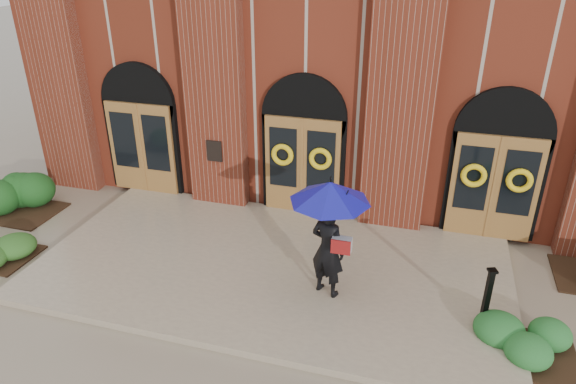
% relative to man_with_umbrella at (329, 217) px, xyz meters
% --- Properties ---
extents(ground, '(90.00, 90.00, 0.00)m').
position_rel_man_with_umbrella_xyz_m(ground, '(-1.36, 0.48, -1.84)').
color(ground, gray).
rests_on(ground, ground).
extents(landing, '(10.00, 5.30, 0.15)m').
position_rel_man_with_umbrella_xyz_m(landing, '(-1.36, 0.63, -1.76)').
color(landing, tan).
rests_on(landing, ground).
extents(church_building, '(16.20, 12.53, 7.00)m').
position_rel_man_with_umbrella_xyz_m(church_building, '(-1.36, 9.26, 1.67)').
color(church_building, '#5F2214').
rests_on(church_building, ground).
extents(man_with_umbrella, '(1.95, 1.95, 2.41)m').
position_rel_man_with_umbrella_xyz_m(man_with_umbrella, '(0.00, 0.00, 0.00)').
color(man_with_umbrella, black).
rests_on(man_with_umbrella, landing).
extents(metal_post, '(0.20, 0.20, 1.13)m').
position_rel_man_with_umbrella_xyz_m(metal_post, '(2.94, -0.07, -1.09)').
color(metal_post, black).
rests_on(metal_post, landing).
extents(hedge_front_left, '(1.27, 1.09, 0.45)m').
position_rel_man_with_umbrella_xyz_m(hedge_front_left, '(-7.36, -0.60, -1.61)').
color(hedge_front_left, '#28541D').
rests_on(hedge_front_left, ground).
extents(hedge_front_right, '(1.36, 1.17, 0.48)m').
position_rel_man_with_umbrella_xyz_m(hedge_front_right, '(3.74, -0.58, -1.60)').
color(hedge_front_right, '#205B25').
rests_on(hedge_front_right, ground).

